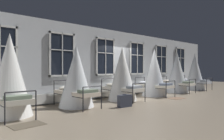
# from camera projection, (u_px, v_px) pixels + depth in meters

# --- Properties ---
(ground) EXTENTS (31.85, 31.85, 0.00)m
(ground) POSITION_uv_depth(u_px,v_px,m) (139.00, 98.00, 9.97)
(ground) COLOR gray
(back_wall_with_windows) EXTENTS (16.92, 0.10, 3.30)m
(back_wall_with_windows) POSITION_uv_depth(u_px,v_px,m) (121.00, 64.00, 10.86)
(back_wall_with_windows) COLOR silver
(back_wall_with_windows) RESTS_ON ground
(window_bank) EXTENTS (12.61, 0.10, 2.78)m
(window_bank) POSITION_uv_depth(u_px,v_px,m) (123.00, 75.00, 10.78)
(window_bank) COLOR black
(window_bank) RESTS_ON ground
(cot_first) EXTENTS (1.29, 1.95, 2.43)m
(cot_first) POSITION_uv_depth(u_px,v_px,m) (10.00, 76.00, 6.09)
(cot_first) COLOR black
(cot_first) RESTS_ON ground
(cot_second) EXTENTS (1.29, 1.96, 2.25)m
(cot_second) POSITION_uv_depth(u_px,v_px,m) (76.00, 77.00, 7.65)
(cot_second) COLOR black
(cot_second) RESTS_ON ground
(cot_third) EXTENTS (1.29, 1.95, 2.38)m
(cot_third) POSITION_uv_depth(u_px,v_px,m) (122.00, 74.00, 9.21)
(cot_third) COLOR black
(cot_third) RESTS_ON ground
(cot_fourth) EXTENTS (1.29, 1.95, 2.41)m
(cot_fourth) POSITION_uv_depth(u_px,v_px,m) (154.00, 73.00, 10.75)
(cot_fourth) COLOR black
(cot_fourth) RESTS_ON ground
(cot_fifth) EXTENTS (1.29, 1.96, 2.40)m
(cot_fifth) POSITION_uv_depth(u_px,v_px,m) (177.00, 73.00, 12.31)
(cot_fifth) COLOR black
(cot_fifth) RESTS_ON ground
(cot_sixth) EXTENTS (1.29, 1.96, 2.43)m
(cot_sixth) POSITION_uv_depth(u_px,v_px,m) (195.00, 72.00, 13.86)
(cot_sixth) COLOR black
(cot_sixth) RESTS_ON ground
(rug_first) EXTENTS (0.83, 0.60, 0.01)m
(rug_first) POSITION_uv_depth(u_px,v_px,m) (27.00, 125.00, 5.14)
(rug_first) COLOR brown
(rug_first) RESTS_ON ground
(rug_fourth) EXTENTS (0.81, 0.58, 0.01)m
(rug_fourth) POSITION_uv_depth(u_px,v_px,m) (177.00, 98.00, 9.77)
(rug_fourth) COLOR brown
(rug_fourth) RESTS_ON ground
(suitcase_dark) EXTENTS (0.57, 0.24, 0.47)m
(suitcase_dark) POSITION_uv_depth(u_px,v_px,m) (125.00, 101.00, 7.58)
(suitcase_dark) COLOR #2D3342
(suitcase_dark) RESTS_ON ground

